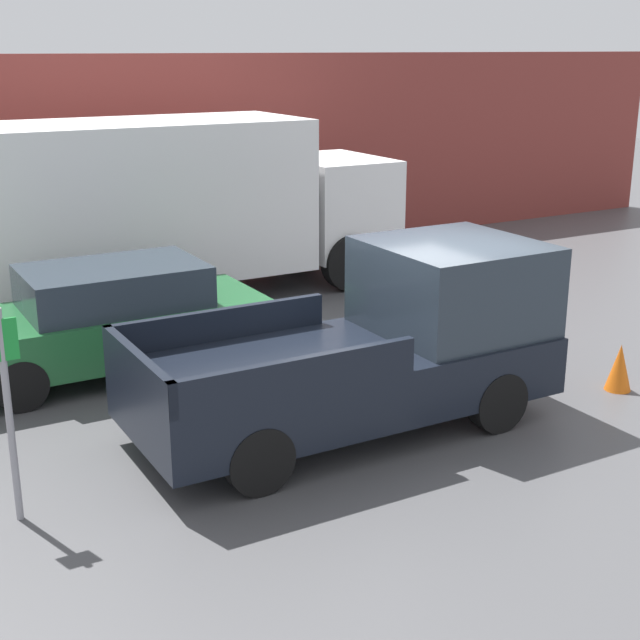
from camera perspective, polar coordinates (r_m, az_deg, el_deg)
The scene contains 8 objects.
ground_plane at distance 11.47m, azimuth 5.48°, elevation -5.45°, with size 60.00×60.00×0.00m, color #4C4C4F.
building_wall at distance 18.86m, azimuth -10.48°, elevation 9.95°, with size 28.00×0.15×4.26m.
pickup_truck at distance 10.65m, azimuth 3.78°, elevation -1.61°, with size 5.06×2.12×2.12m.
car at distance 12.66m, azimuth -13.38°, elevation 0.07°, with size 4.38×1.83×1.52m.
delivery_truck at distance 16.11m, azimuth -9.77°, elevation 7.41°, with size 8.01×2.56×3.18m.
parking_sign at distance 8.81m, azimuth -19.35°, elevation -5.05°, with size 0.30×0.07×2.13m.
newspaper_box at distance 18.86m, azimuth -9.45°, elevation 5.18°, with size 0.45×0.40×1.13m.
traffic_cone at distance 12.46m, azimuth 18.61°, elevation -2.89°, with size 0.35×0.35×0.63m.
Camera 1 is at (-6.15, -8.63, 4.38)m, focal length 50.00 mm.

